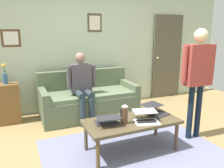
% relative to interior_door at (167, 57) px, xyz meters
% --- Properties ---
extents(ground_plane, '(7.68, 7.68, 0.00)m').
position_rel_interior_door_xyz_m(ground_plane, '(2.06, 2.11, -1.02)').
color(ground_plane, '#93784B').
extents(area_rug, '(2.44, 1.84, 0.01)m').
position_rel_interior_door_xyz_m(area_rug, '(2.12, 2.15, -1.02)').
color(area_rug, slate).
rests_on(area_rug, ground_plane).
extents(back_wall, '(7.04, 0.11, 2.70)m').
position_rel_interior_door_xyz_m(back_wall, '(2.06, -0.09, 0.33)').
color(back_wall, '#B5C6AC').
rests_on(back_wall, ground_plane).
extents(interior_door, '(0.82, 0.09, 2.05)m').
position_rel_interior_door_xyz_m(interior_door, '(0.00, 0.00, 0.00)').
color(interior_door, brown).
rests_on(interior_door, ground_plane).
extents(couch, '(1.86, 0.86, 0.88)m').
position_rel_interior_door_xyz_m(couch, '(2.25, 0.49, -0.72)').
color(couch, '#556347').
rests_on(couch, ground_plane).
extents(coffee_table, '(1.31, 0.63, 0.45)m').
position_rel_interior_door_xyz_m(coffee_table, '(2.12, 2.05, -0.62)').
color(coffee_table, brown).
rests_on(coffee_table, ground_plane).
extents(laptop_left, '(0.35, 0.35, 0.12)m').
position_rel_interior_door_xyz_m(laptop_left, '(2.47, 2.02, -0.53)').
color(laptop_left, '#28282D').
rests_on(laptop_left, coffee_table).
extents(laptop_center, '(0.39, 0.42, 0.13)m').
position_rel_interior_door_xyz_m(laptop_center, '(1.68, 1.98, -0.53)').
color(laptop_center, '#28282D').
rests_on(laptop_center, coffee_table).
extents(laptop_right, '(0.40, 0.42, 0.13)m').
position_rel_interior_door_xyz_m(laptop_right, '(1.96, 2.16, -0.53)').
color(laptop_right, silver).
rests_on(laptop_right, coffee_table).
extents(french_press, '(0.10, 0.08, 0.27)m').
position_rel_interior_door_xyz_m(french_press, '(2.26, 2.11, -0.45)').
color(french_press, '#4C3323').
rests_on(french_press, coffee_table).
extents(side_shelf, '(0.42, 0.32, 0.74)m').
position_rel_interior_door_xyz_m(side_shelf, '(3.71, 0.27, -0.66)').
color(side_shelf, brown).
rests_on(side_shelf, ground_plane).
extents(flower_vase, '(0.08, 0.09, 0.37)m').
position_rel_interior_door_xyz_m(flower_vase, '(3.71, 0.27, -0.15)').
color(flower_vase, '#305A88').
rests_on(flower_vase, side_shelf).
extents(person_standing, '(0.59, 0.21, 1.70)m').
position_rel_interior_door_xyz_m(person_standing, '(1.03, 2.10, 0.06)').
color(person_standing, black).
rests_on(person_standing, ground_plane).
extents(person_seated, '(0.55, 0.51, 1.28)m').
position_rel_interior_door_xyz_m(person_seated, '(2.43, 0.72, -0.30)').
color(person_seated, '#26333B').
rests_on(person_seated, ground_plane).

